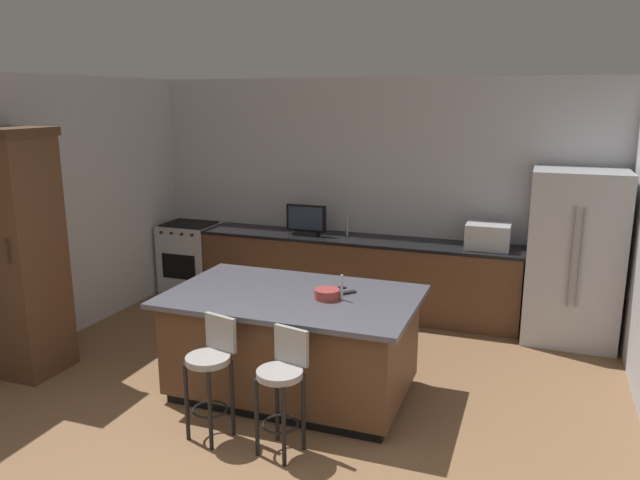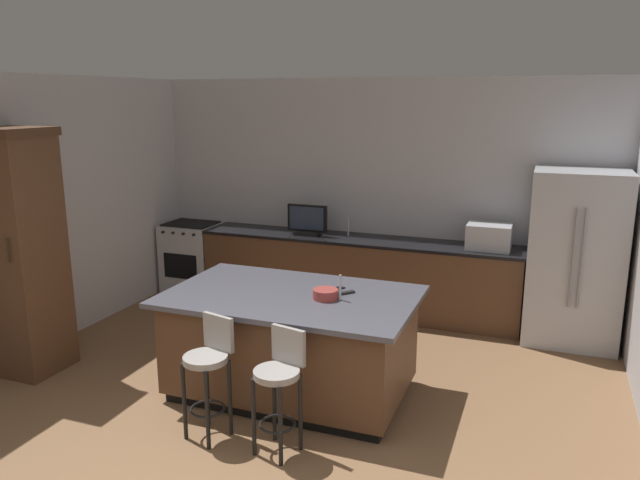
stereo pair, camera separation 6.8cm
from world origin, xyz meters
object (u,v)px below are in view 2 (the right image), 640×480
Objects in this scene: microwave at (489,237)px; bar_stool_left at (209,367)px; refrigerator at (575,258)px; tv_remote at (345,293)px; range_oven at (193,257)px; kitchen_island at (292,343)px; fruit_bowl at (326,294)px; tv_monitor at (307,221)px; bar_stool_right at (280,381)px; cabinet_tower at (23,249)px; cell_phone at (337,289)px.

bar_stool_left is (-1.74, -3.14, -0.49)m from microwave.
refrigerator reaches higher than tv_remote.
range_oven is 5.54× the size of tv_remote.
kitchen_island is 10.09× the size of fruit_bowl.
tv_monitor reaches higher than bar_stool_left.
bar_stool_right is 5.53× the size of tv_remote.
cabinet_tower reaches higher than range_oven.
microwave is (-0.90, 0.09, 0.14)m from refrigerator.
tv_monitor is at bearing 115.45° from fruit_bowl.
fruit_bowl is (0.04, 0.87, 0.41)m from bar_stool_right.
tv_remote is at bearing 94.61° from bar_stool_right.
tv_remote is (0.75, 1.05, 0.36)m from bar_stool_left.
cabinet_tower reaches higher than bar_stool_left.
cabinet_tower is 10.87× the size of fruit_bowl.
cabinet_tower reaches higher than tv_remote.
tv_monitor is at bearing 55.74° from cabinet_tower.
cabinet_tower reaches higher than tv_monitor.
bar_stool_right is 4.40× the size of fruit_bowl.
range_oven is at bearing 140.52° from fruit_bowl.
tv_monitor is at bearing 108.38° from kitchen_island.
microwave is 3.39m from bar_stool_right.
tv_monitor is 2.99× the size of tv_remote.
bar_stool_right is 6.27× the size of cell_phone.
range_oven is (-4.78, 0.09, -0.46)m from refrigerator.
kitchen_island is 2.41m from tv_monitor.
microwave is 2.17m from tv_monitor.
microwave is 0.94× the size of tv_monitor.
fruit_bowl is at bearing -132.57° from refrigerator.
tv_monitor is (-3.07, 0.04, 0.17)m from refrigerator.
cabinet_tower is at bearing -176.18° from bar_stool_right.
bar_stool_right is (1.02, -3.10, -0.54)m from tv_monitor.
range_oven is 1.96× the size of microwave.
fruit_bowl is at bearing 67.87° from bar_stool_left.
microwave is at bearing 75.00° from bar_stool_left.
bar_stool_left is at bearing -118.98° from microwave.
kitchen_island is 2.25× the size of bar_stool_left.
tv_monitor is 2.47m from fruit_bowl.
range_oven is at bearing 138.14° from bar_stool_left.
cell_phone is (0.00, 0.28, -0.04)m from fruit_bowl.
tv_remote is (1.17, -2.04, -0.16)m from tv_monitor.
range_oven is at bearing 170.78° from cell_phone.
refrigerator is (2.34, 2.18, 0.46)m from kitchen_island.
tv_monitor reaches higher than microwave.
bar_stool_left is 1.36m from cell_phone.
cell_phone is at bearing -136.50° from refrigerator.
bar_stool_left is (2.23, -0.44, -0.63)m from cabinet_tower.
refrigerator is 4.80m from range_oven.
refrigerator is at bearing 70.04° from cell_phone.
microwave reaches higher than kitchen_island.
refrigerator is 3.70m from bar_stool_right.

